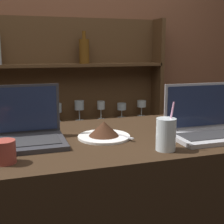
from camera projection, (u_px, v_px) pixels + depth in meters
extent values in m
cube|color=brown|center=(56.00, 64.00, 2.30)|extent=(7.00, 0.06, 2.70)
cube|color=brown|center=(156.00, 127.00, 2.52)|extent=(0.03, 0.18, 1.68)
cube|color=brown|center=(67.00, 131.00, 2.38)|extent=(1.44, 0.02, 1.68)
cube|color=brown|center=(70.00, 177.00, 2.37)|extent=(1.40, 0.18, 0.02)
cube|color=brown|center=(69.00, 123.00, 2.29)|extent=(1.40, 0.18, 0.02)
cube|color=brown|center=(67.00, 65.00, 2.20)|extent=(1.40, 0.18, 0.02)
cylinder|color=silver|center=(9.00, 125.00, 2.16)|extent=(0.05, 0.05, 0.01)
cylinder|color=silver|center=(9.00, 120.00, 2.15)|extent=(0.01, 0.01, 0.07)
cylinder|color=silver|center=(8.00, 111.00, 2.14)|extent=(0.06, 0.06, 0.07)
cylinder|color=silver|center=(34.00, 124.00, 2.21)|extent=(0.06, 0.06, 0.01)
cylinder|color=silver|center=(33.00, 118.00, 2.20)|extent=(0.01, 0.01, 0.08)
cylinder|color=silver|center=(33.00, 109.00, 2.19)|extent=(0.06, 0.06, 0.05)
cylinder|color=silver|center=(57.00, 122.00, 2.26)|extent=(0.06, 0.06, 0.01)
cylinder|color=silver|center=(57.00, 117.00, 2.25)|extent=(0.01, 0.01, 0.07)
cylinder|color=silver|center=(57.00, 108.00, 2.24)|extent=(0.07, 0.07, 0.07)
cylinder|color=silver|center=(80.00, 120.00, 2.31)|extent=(0.06, 0.06, 0.01)
cylinder|color=silver|center=(79.00, 115.00, 2.30)|extent=(0.01, 0.01, 0.08)
cylinder|color=silver|center=(79.00, 105.00, 2.29)|extent=(0.07, 0.07, 0.07)
cylinder|color=silver|center=(101.00, 119.00, 2.36)|extent=(0.05, 0.05, 0.01)
cylinder|color=silver|center=(101.00, 114.00, 2.35)|extent=(0.01, 0.01, 0.07)
cylinder|color=silver|center=(101.00, 105.00, 2.34)|extent=(0.06, 0.06, 0.06)
cylinder|color=silver|center=(122.00, 117.00, 2.41)|extent=(0.06, 0.06, 0.01)
cylinder|color=silver|center=(122.00, 113.00, 2.40)|extent=(0.01, 0.01, 0.06)
cylinder|color=silver|center=(122.00, 106.00, 2.39)|extent=(0.07, 0.07, 0.05)
cylinder|color=silver|center=(141.00, 116.00, 2.46)|extent=(0.06, 0.06, 0.01)
cylinder|color=silver|center=(141.00, 111.00, 2.45)|extent=(0.01, 0.01, 0.07)
cylinder|color=silver|center=(142.00, 104.00, 2.44)|extent=(0.07, 0.07, 0.05)
cylinder|color=brown|center=(84.00, 51.00, 2.22)|extent=(0.07, 0.07, 0.17)
cylinder|color=brown|center=(84.00, 35.00, 2.20)|extent=(0.03, 0.03, 0.06)
cube|color=#333338|center=(26.00, 143.00, 1.23)|extent=(0.31, 0.25, 0.02)
cube|color=#28282B|center=(26.00, 141.00, 1.21)|extent=(0.26, 0.14, 0.00)
cube|color=#333338|center=(23.00, 109.00, 1.32)|extent=(0.31, 0.00, 0.21)
cube|color=#1E2847|center=(23.00, 109.00, 1.32)|extent=(0.28, 0.01, 0.19)
cube|color=#ADADB2|center=(210.00, 136.00, 1.32)|extent=(0.33, 0.22, 0.02)
cube|color=#28282B|center=(212.00, 135.00, 1.31)|extent=(0.28, 0.12, 0.00)
cube|color=#ADADB2|center=(197.00, 106.00, 1.40)|extent=(0.33, 0.00, 0.21)
cube|color=#1E2847|center=(197.00, 106.00, 1.40)|extent=(0.30, 0.01, 0.19)
cylinder|color=white|center=(104.00, 137.00, 1.33)|extent=(0.22, 0.22, 0.01)
cone|color=#381E11|center=(104.00, 129.00, 1.33)|extent=(0.13, 0.13, 0.06)
cube|color=#B7B7BC|center=(119.00, 135.00, 1.33)|extent=(0.08, 0.16, 0.00)
cylinder|color=silver|center=(166.00, 134.00, 1.16)|extent=(0.07, 0.07, 0.12)
cylinder|color=#EA9EC6|center=(169.00, 126.00, 1.16)|extent=(0.04, 0.01, 0.18)
cylinder|color=#993D33|center=(5.00, 152.00, 1.03)|extent=(0.07, 0.07, 0.08)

